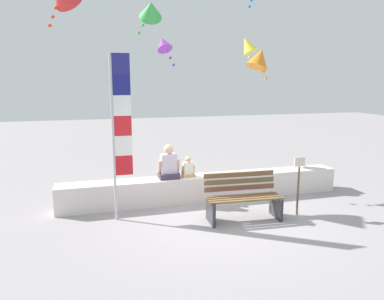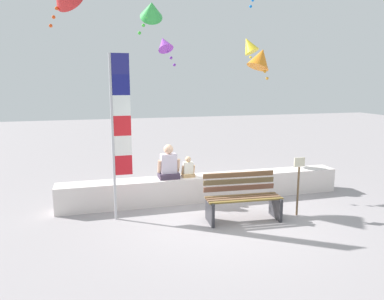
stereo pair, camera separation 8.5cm
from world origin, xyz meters
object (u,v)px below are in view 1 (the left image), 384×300
object	(u,v)px
kite_yellow	(248,45)
sign_post	(299,181)
kite_orange	(259,58)
flag_banner	(119,125)
kite_purple	(164,44)
person_child	(188,169)
park_bench	(243,199)
person_adult	(169,165)
kite_green	(151,10)

from	to	relation	value
kite_yellow	sign_post	distance (m)	5.76
kite_orange	flag_banner	bearing A→B (deg)	-148.52
kite_purple	person_child	bearing A→B (deg)	-87.99
person_child	kite_yellow	xyz separation A→B (m)	(2.86, 3.33, 3.02)
kite_orange	sign_post	bearing A→B (deg)	-101.28
flag_banner	sign_post	bearing A→B (deg)	-12.40
park_bench	kite_yellow	bearing A→B (deg)	65.50
park_bench	kite_orange	size ratio (longest dim) A/B	1.59
person_child	kite_purple	bearing A→B (deg)	92.01
flag_banner	person_adult	bearing A→B (deg)	32.88
kite_green	person_adult	bearing A→B (deg)	-87.86
flag_banner	kite_yellow	xyz separation A→B (m)	(4.39, 4.03, 1.92)
kite_yellow	kite_purple	world-z (taller)	kite_yellow
flag_banner	kite_orange	xyz separation A→B (m)	(4.04, 2.47, 1.42)
park_bench	kite_green	bearing A→B (deg)	113.03
kite_yellow	person_child	bearing A→B (deg)	-130.65
flag_banner	kite_purple	size ratio (longest dim) A/B	3.76
park_bench	sign_post	distance (m)	1.18
kite_green	park_bench	bearing A→B (deg)	-66.97
park_bench	person_adult	bearing A→B (deg)	131.06
kite_yellow	kite_purple	bearing A→B (deg)	-157.83
kite_orange	person_child	bearing A→B (deg)	-144.84
kite_yellow	kite_green	world-z (taller)	kite_green
flag_banner	sign_post	xyz separation A→B (m)	(3.40, -0.75, -1.13)
flag_banner	kite_purple	xyz separation A→B (m)	(1.46, 2.84, 1.77)
flag_banner	park_bench	bearing A→B (deg)	-15.70
flag_banner	kite_yellow	distance (m)	6.26
park_bench	kite_orange	xyz separation A→B (m)	(1.78, 3.11, 2.85)
kite_green	flag_banner	bearing A→B (deg)	-114.70
sign_post	flag_banner	bearing A→B (deg)	167.60
kite_purple	flag_banner	bearing A→B (deg)	-117.15
park_bench	kite_green	distance (m)	5.02
flag_banner	person_child	bearing A→B (deg)	24.76
person_child	sign_post	world-z (taller)	sign_post
person_adult	kite_purple	distance (m)	3.51
person_adult	kite_green	bearing A→B (deg)	92.14
person_child	kite_purple	xyz separation A→B (m)	(-0.07, 2.13, 2.87)
kite_orange	person_adult	bearing A→B (deg)	-149.05
kite_yellow	sign_post	bearing A→B (deg)	-101.69
flag_banner	kite_green	distance (m)	3.51
person_child	kite_purple	world-z (taller)	kite_purple
person_child	kite_purple	distance (m)	3.58
flag_banner	kite_green	xyz separation A→B (m)	(1.03, 2.25, 2.49)
kite_purple	kite_orange	xyz separation A→B (m)	(2.58, -0.37, -0.35)
person_child	kite_orange	world-z (taller)	kite_orange
park_bench	sign_post	xyz separation A→B (m)	(1.14, -0.11, 0.30)
person_adult	kite_yellow	world-z (taller)	kite_yellow
kite_purple	kite_yellow	bearing A→B (deg)	22.17
person_child	kite_yellow	size ratio (longest dim) A/B	0.51
kite_purple	park_bench	bearing A→B (deg)	-76.97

